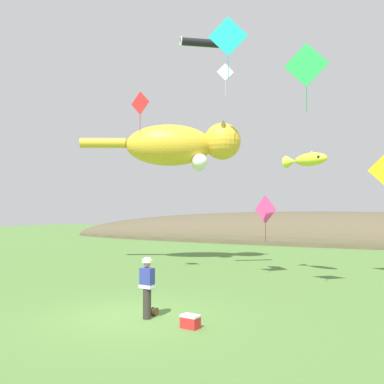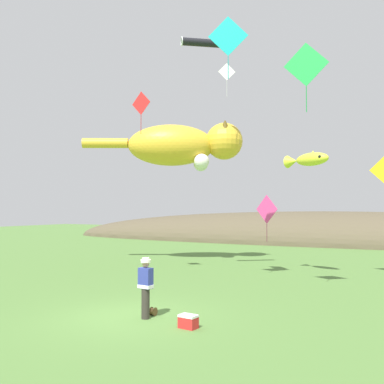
{
  "view_description": "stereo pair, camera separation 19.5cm",
  "coord_description": "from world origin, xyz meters",
  "px_view_note": "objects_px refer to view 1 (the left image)",
  "views": [
    {
      "loc": [
        7.31,
        -10.63,
        3.2
      ],
      "look_at": [
        0.0,
        4.0,
        3.86
      ],
      "focal_mm": 40.0,
      "sensor_mm": 36.0,
      "label": 1
    },
    {
      "loc": [
        7.48,
        -10.54,
        3.2
      ],
      "look_at": [
        0.0,
        4.0,
        3.86
      ],
      "focal_mm": 40.0,
      "sensor_mm": 36.0,
      "label": 2
    }
  ],
  "objects_px": {
    "kite_diamond_gold": "(384,170)",
    "kite_diamond_white": "(225,72)",
    "festival_attendant": "(147,286)",
    "picnic_cooler": "(190,321)",
    "kite_giant_cat": "(181,146)",
    "kite_diamond_pink": "(265,210)",
    "kite_diamond_teal": "(228,37)",
    "kite_diamond_green": "(306,65)",
    "kite_spool": "(155,312)",
    "kite_tube_streamer": "(204,43)",
    "kite_diamond_red": "(140,103)",
    "kite_fish_windsock": "(306,160)"
  },
  "relations": [
    {
      "from": "kite_fish_windsock",
      "to": "kite_diamond_white",
      "type": "distance_m",
      "value": 7.09
    },
    {
      "from": "kite_giant_cat",
      "to": "kite_diamond_teal",
      "type": "bearing_deg",
      "value": -51.04
    },
    {
      "from": "festival_attendant",
      "to": "kite_giant_cat",
      "type": "bearing_deg",
      "value": 113.76
    },
    {
      "from": "kite_diamond_gold",
      "to": "kite_diamond_white",
      "type": "xyz_separation_m",
      "value": [
        -7.93,
        0.11,
        5.77
      ]
    },
    {
      "from": "picnic_cooler",
      "to": "kite_diamond_green",
      "type": "distance_m",
      "value": 9.5
    },
    {
      "from": "kite_diamond_green",
      "to": "kite_diamond_pink",
      "type": "relative_size",
      "value": 1.04
    },
    {
      "from": "kite_fish_windsock",
      "to": "kite_diamond_white",
      "type": "bearing_deg",
      "value": 164.71
    },
    {
      "from": "kite_giant_cat",
      "to": "kite_diamond_green",
      "type": "distance_m",
      "value": 11.96
    },
    {
      "from": "kite_diamond_teal",
      "to": "kite_diamond_red",
      "type": "bearing_deg",
      "value": 163.54
    },
    {
      "from": "kite_diamond_green",
      "to": "kite_diamond_pink",
      "type": "distance_m",
      "value": 8.39
    },
    {
      "from": "kite_fish_windsock",
      "to": "kite_diamond_green",
      "type": "distance_m",
      "value": 6.22
    },
    {
      "from": "kite_diamond_green",
      "to": "kite_diamond_gold",
      "type": "relative_size",
      "value": 1.05
    },
    {
      "from": "kite_spool",
      "to": "kite_diamond_red",
      "type": "xyz_separation_m",
      "value": [
        -4.21,
        5.52,
        8.02
      ]
    },
    {
      "from": "festival_attendant",
      "to": "picnic_cooler",
      "type": "relative_size",
      "value": 3.35
    },
    {
      "from": "picnic_cooler",
      "to": "kite_tube_streamer",
      "type": "distance_m",
      "value": 13.44
    },
    {
      "from": "kite_spool",
      "to": "kite_giant_cat",
      "type": "bearing_deg",
      "value": 114.55
    },
    {
      "from": "kite_spool",
      "to": "kite_diamond_pink",
      "type": "relative_size",
      "value": 0.11
    },
    {
      "from": "festival_attendant",
      "to": "kite_diamond_red",
      "type": "relative_size",
      "value": 0.88
    },
    {
      "from": "picnic_cooler",
      "to": "kite_giant_cat",
      "type": "distance_m",
      "value": 15.63
    },
    {
      "from": "festival_attendant",
      "to": "kite_tube_streamer",
      "type": "relative_size",
      "value": 0.85
    },
    {
      "from": "festival_attendant",
      "to": "kite_diamond_teal",
      "type": "distance_m",
      "value": 9.99
    },
    {
      "from": "kite_spool",
      "to": "kite_diamond_teal",
      "type": "relative_size",
      "value": 0.1
    },
    {
      "from": "kite_diamond_green",
      "to": "kite_diamond_white",
      "type": "relative_size",
      "value": 1.31
    },
    {
      "from": "kite_diamond_red",
      "to": "kite_diamond_teal",
      "type": "xyz_separation_m",
      "value": [
        5.01,
        -1.48,
        1.72
      ]
    },
    {
      "from": "festival_attendant",
      "to": "kite_diamond_white",
      "type": "distance_m",
      "value": 14.87
    },
    {
      "from": "festival_attendant",
      "to": "kite_diamond_teal",
      "type": "xyz_separation_m",
      "value": [
        0.8,
        4.45,
        8.91
      ]
    },
    {
      "from": "picnic_cooler",
      "to": "kite_diamond_white",
      "type": "height_order",
      "value": "kite_diamond_white"
    },
    {
      "from": "kite_diamond_green",
      "to": "kite_diamond_white",
      "type": "bearing_deg",
      "value": 130.52
    },
    {
      "from": "kite_fish_windsock",
      "to": "kite_diamond_pink",
      "type": "height_order",
      "value": "kite_fish_windsock"
    },
    {
      "from": "picnic_cooler",
      "to": "kite_diamond_red",
      "type": "bearing_deg",
      "value": 132.8
    },
    {
      "from": "kite_giant_cat",
      "to": "kite_diamond_white",
      "type": "height_order",
      "value": "kite_diamond_white"
    },
    {
      "from": "festival_attendant",
      "to": "kite_diamond_teal",
      "type": "bearing_deg",
      "value": 79.75
    },
    {
      "from": "kite_giant_cat",
      "to": "kite_diamond_green",
      "type": "xyz_separation_m",
      "value": [
        9.07,
        -7.71,
        1.17
      ]
    },
    {
      "from": "kite_tube_streamer",
      "to": "kite_diamond_pink",
      "type": "xyz_separation_m",
      "value": [
        1.98,
        2.97,
        -7.77
      ]
    },
    {
      "from": "picnic_cooler",
      "to": "kite_diamond_pink",
      "type": "relative_size",
      "value": 0.23
    },
    {
      "from": "festival_attendant",
      "to": "kite_spool",
      "type": "relative_size",
      "value": 6.96
    },
    {
      "from": "kite_diamond_gold",
      "to": "kite_diamond_pink",
      "type": "distance_m",
      "value": 5.78
    },
    {
      "from": "kite_fish_windsock",
      "to": "kite_diamond_red",
      "type": "distance_m",
      "value": 8.26
    },
    {
      "from": "kite_diamond_pink",
      "to": "kite_diamond_teal",
      "type": "xyz_separation_m",
      "value": [
        0.27,
        -5.66,
        6.67
      ]
    },
    {
      "from": "kite_spool",
      "to": "kite_giant_cat",
      "type": "height_order",
      "value": "kite_giant_cat"
    },
    {
      "from": "kite_fish_windsock",
      "to": "kite_diamond_teal",
      "type": "bearing_deg",
      "value": -109.21
    },
    {
      "from": "kite_tube_streamer",
      "to": "kite_diamond_green",
      "type": "distance_m",
      "value": 6.6
    },
    {
      "from": "picnic_cooler",
      "to": "kite_diamond_gold",
      "type": "height_order",
      "value": "kite_diamond_gold"
    },
    {
      "from": "kite_spool",
      "to": "kite_diamond_gold",
      "type": "distance_m",
      "value": 13.0
    },
    {
      "from": "kite_diamond_red",
      "to": "kite_diamond_teal",
      "type": "bearing_deg",
      "value": -16.46
    },
    {
      "from": "kite_diamond_teal",
      "to": "kite_tube_streamer",
      "type": "bearing_deg",
      "value": 129.97
    },
    {
      "from": "kite_tube_streamer",
      "to": "kite_diamond_pink",
      "type": "bearing_deg",
      "value": 56.36
    },
    {
      "from": "kite_diamond_red",
      "to": "kite_diamond_gold",
      "type": "relative_size",
      "value": 0.87
    },
    {
      "from": "kite_spool",
      "to": "kite_diamond_red",
      "type": "bearing_deg",
      "value": 127.34
    },
    {
      "from": "festival_attendant",
      "to": "kite_tube_streamer",
      "type": "bearing_deg",
      "value": 101.47
    }
  ]
}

